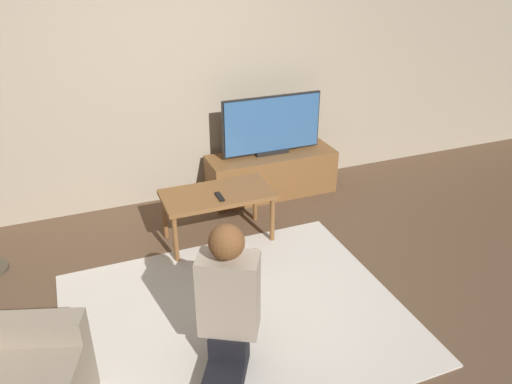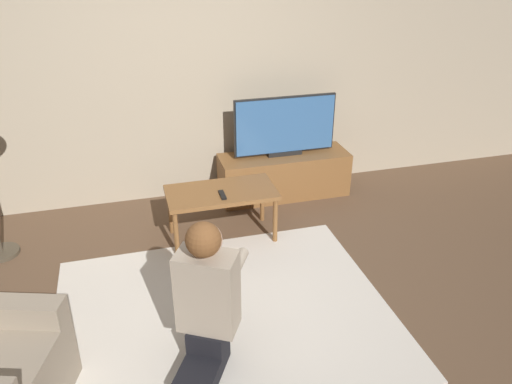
% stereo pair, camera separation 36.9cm
% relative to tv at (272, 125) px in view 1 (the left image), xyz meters
% --- Properties ---
extents(ground_plane, '(10.00, 10.00, 0.00)m').
position_rel_tv_xyz_m(ground_plane, '(-0.96, -1.63, -0.72)').
color(ground_plane, brown).
extents(wall_back, '(10.00, 0.06, 2.60)m').
position_rel_tv_xyz_m(wall_back, '(-0.96, 0.30, 0.58)').
color(wall_back, tan).
rests_on(wall_back, ground_plane).
extents(rug, '(2.25, 1.85, 0.02)m').
position_rel_tv_xyz_m(rug, '(-0.96, -1.63, -0.72)').
color(rug, silver).
rests_on(rug, ground_plane).
extents(tv_stand, '(1.27, 0.41, 0.43)m').
position_rel_tv_xyz_m(tv_stand, '(0.00, -0.00, -0.51)').
color(tv_stand, brown).
rests_on(tv_stand, ground_plane).
extents(tv, '(0.99, 0.08, 0.58)m').
position_rel_tv_xyz_m(tv, '(0.00, 0.00, 0.00)').
color(tv, black).
rests_on(tv, tv_stand).
extents(coffee_table, '(0.90, 0.47, 0.45)m').
position_rel_tv_xyz_m(coffee_table, '(-0.76, -0.64, -0.32)').
color(coffee_table, brown).
rests_on(coffee_table, ground_plane).
extents(person_kneeling, '(0.59, 0.79, 0.96)m').
position_rel_tv_xyz_m(person_kneeling, '(-1.12, -2.00, -0.23)').
color(person_kneeling, black).
rests_on(person_kneeling, rug).
extents(remote, '(0.04, 0.15, 0.02)m').
position_rel_tv_xyz_m(remote, '(-0.77, -0.73, -0.26)').
color(remote, black).
rests_on(remote, coffee_table).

